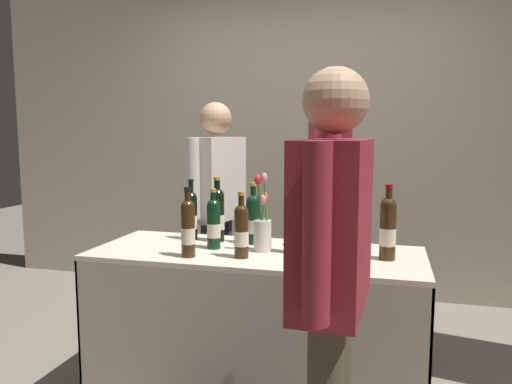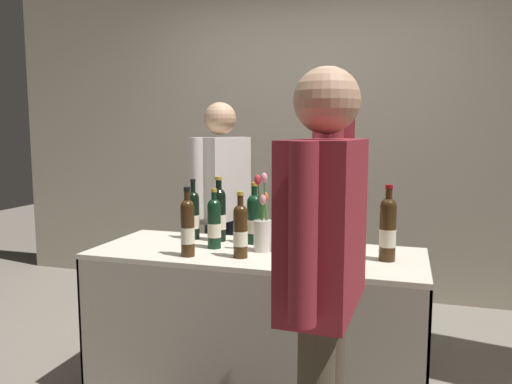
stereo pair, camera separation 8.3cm
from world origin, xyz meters
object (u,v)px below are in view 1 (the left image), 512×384
Objects in this scene: tasting_table at (256,297)px; flower_vase at (263,227)px; wine_glass_near_vendor at (300,227)px; featured_wine_bottle at (292,224)px; display_bottle_0 at (217,214)px; vendor_presenter at (328,190)px; taster_foreground_right at (332,258)px.

flower_vase is (0.03, 0.01, 0.36)m from tasting_table.
flower_vase reaches higher than wine_glass_near_vendor.
featured_wine_bottle is 2.56× the size of wine_glass_near_vendor.
display_bottle_0 is 0.46m from wine_glass_near_vendor.
flower_vase reaches higher than tasting_table.
display_bottle_0 is 0.21× the size of vendor_presenter.
display_bottle_0 is at bearing -67.18° from vendor_presenter.
wine_glass_near_vendor is at bearing 19.13° from taster_foreground_right.
featured_wine_bottle is 0.20× the size of vendor_presenter.
taster_foreground_right is (0.46, -0.75, 0.42)m from tasting_table.
tasting_table is 1.06× the size of taster_foreground_right.
display_bottle_0 is at bearing 147.72° from tasting_table.
wine_glass_near_vendor is at bearing 86.39° from featured_wine_bottle.
wine_glass_near_vendor is at bearing 41.38° from tasting_table.
vendor_presenter is at bearing 36.17° from display_bottle_0.
tasting_table is 0.81m from vendor_presenter.
featured_wine_bottle is at bearing -18.99° from display_bottle_0.
flower_vase is 0.63m from vendor_presenter.
flower_vase is 0.26× the size of taster_foreground_right.
taster_foreground_right is at bearing -69.88° from featured_wine_bottle.
taster_foreground_right is (0.27, -0.92, 0.08)m from wine_glass_near_vendor.
taster_foreground_right is at bearing -5.90° from vendor_presenter.
featured_wine_bottle is at bearing -24.12° from vendor_presenter.
display_bottle_0 is at bearing -179.55° from wine_glass_near_vendor.
flower_vase is at bearing 13.24° from tasting_table.
display_bottle_0 is 0.69m from vendor_presenter.
vendor_presenter reaches higher than taster_foreground_right.
taster_foreground_right is (0.28, -0.76, 0.04)m from featured_wine_bottle.
tasting_table is 0.43m from wine_glass_near_vendor.
vendor_presenter is at bearing 10.27° from taster_foreground_right.
flower_vase is at bearing -134.70° from wine_glass_near_vendor.
vendor_presenter is 1.08× the size of taster_foreground_right.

